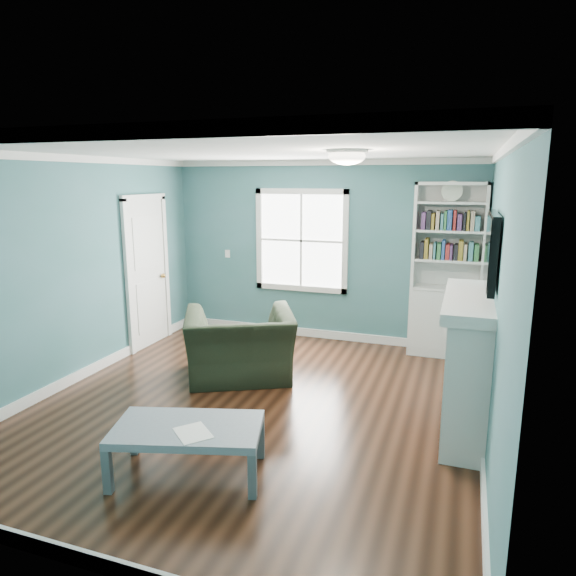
% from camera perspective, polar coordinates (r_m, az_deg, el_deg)
% --- Properties ---
extents(floor, '(5.00, 5.00, 0.00)m').
position_cam_1_polar(floor, '(5.57, -3.62, -12.82)').
color(floor, black).
rests_on(floor, ground).
extents(room_walls, '(5.00, 5.00, 5.00)m').
position_cam_1_polar(room_walls, '(5.11, -3.86, 3.49)').
color(room_walls, '#326A67').
rests_on(room_walls, ground).
extents(trim, '(4.50, 5.00, 2.60)m').
position_cam_1_polar(trim, '(5.17, -3.80, -0.29)').
color(trim, white).
rests_on(trim, ground).
extents(window, '(1.40, 0.06, 1.50)m').
position_cam_1_polar(window, '(7.54, 1.49, 5.28)').
color(window, white).
rests_on(window, room_walls).
extents(bookshelf, '(0.90, 0.35, 2.31)m').
position_cam_1_polar(bookshelf, '(7.09, 17.13, -0.00)').
color(bookshelf, silver).
rests_on(bookshelf, ground).
extents(fireplace, '(0.44, 1.58, 1.30)m').
position_cam_1_polar(fireplace, '(5.13, 19.37, -8.04)').
color(fireplace, black).
rests_on(fireplace, ground).
extents(tv, '(0.06, 1.10, 0.65)m').
position_cam_1_polar(tv, '(4.89, 21.67, 3.98)').
color(tv, black).
rests_on(tv, fireplace).
extents(door, '(0.12, 0.98, 2.17)m').
position_cam_1_polar(door, '(7.47, -15.35, 1.87)').
color(door, silver).
rests_on(door, ground).
extents(ceiling_fixture, '(0.38, 0.38, 0.15)m').
position_cam_1_polar(ceiling_fixture, '(4.87, 6.57, 14.44)').
color(ceiling_fixture, white).
rests_on(ceiling_fixture, room_walls).
extents(light_switch, '(0.08, 0.01, 0.12)m').
position_cam_1_polar(light_switch, '(8.02, -6.73, 3.81)').
color(light_switch, white).
rests_on(light_switch, room_walls).
extents(recliner, '(1.47, 1.28, 1.08)m').
position_cam_1_polar(recliner, '(6.10, -5.40, -5.13)').
color(recliner, black).
rests_on(recliner, ground).
extents(coffee_table, '(1.29, 0.93, 0.42)m').
position_cam_1_polar(coffee_table, '(4.31, -11.08, -15.43)').
color(coffee_table, '#4D575D').
rests_on(coffee_table, ground).
extents(paper_sheet, '(0.38, 0.38, 0.00)m').
position_cam_1_polar(paper_sheet, '(4.16, -10.52, -15.54)').
color(paper_sheet, white).
rests_on(paper_sheet, coffee_table).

